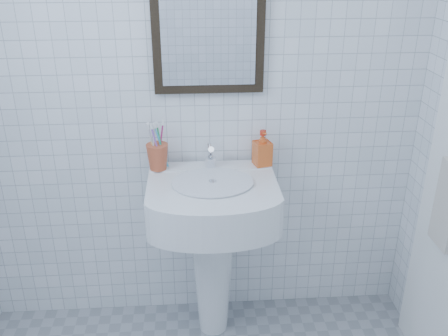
{
  "coord_description": "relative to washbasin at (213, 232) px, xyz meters",
  "views": [
    {
      "loc": [
        -0.02,
        -1.07,
        1.88
      ],
      "look_at": [
        0.11,
        0.86,
        1.0
      ],
      "focal_mm": 40.0,
      "sensor_mm": 36.0,
      "label": 1
    }
  ],
  "objects": [
    {
      "name": "soap_dispenser",
      "position": [
        0.25,
        0.13,
        0.38
      ],
      "size": [
        0.1,
        0.1,
        0.17
      ],
      "primitive_type": "imported",
      "rotation": [
        0.0,
        0.0,
        0.26
      ],
      "color": "#E94416",
      "rests_on": "washbasin"
    },
    {
      "name": "wall_mirror",
      "position": [
        0.0,
        0.19,
        0.94
      ],
      "size": [
        0.5,
        0.04,
        0.62
      ],
      "color": "black",
      "rests_on": "wall_back"
    },
    {
      "name": "washbasin",
      "position": [
        0.0,
        0.0,
        0.0
      ],
      "size": [
        0.59,
        0.43,
        0.9
      ],
      "color": "white",
      "rests_on": "ground"
    },
    {
      "name": "hand_towel",
      "position": [
        0.97,
        -0.29,
        0.26
      ],
      "size": [
        0.03,
        0.16,
        0.38
      ],
      "primitive_type": "cube",
      "color": "beige",
      "rests_on": "towel_ring"
    },
    {
      "name": "wall_back",
      "position": [
        -0.07,
        0.21,
        0.64
      ],
      "size": [
        2.2,
        0.02,
        2.5
      ],
      "primitive_type": "cube",
      "color": "white",
      "rests_on": "ground"
    },
    {
      "name": "toothbrush_cup",
      "position": [
        -0.25,
        0.11,
        0.35
      ],
      "size": [
        0.13,
        0.13,
        0.12
      ],
      "primitive_type": null,
      "rotation": [
        0.0,
        0.0,
        0.3
      ],
      "color": "#B84D2D",
      "rests_on": "washbasin"
    },
    {
      "name": "faucet",
      "position": [
        0.0,
        0.11,
        0.34
      ],
      "size": [
        0.05,
        0.11,
        0.13
      ],
      "color": "silver",
      "rests_on": "washbasin"
    }
  ]
}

